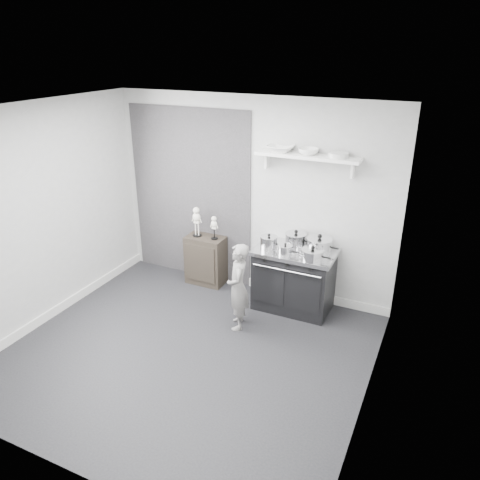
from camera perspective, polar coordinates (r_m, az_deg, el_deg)
name	(u,v)px	position (r m, az deg, el deg)	size (l,w,h in m)	color
ground	(187,353)	(5.57, -6.51, -13.48)	(4.00, 4.00, 0.00)	black
room_shell	(180,214)	(4.95, -7.35, 3.20)	(4.02, 3.62, 2.71)	#A6A6A4
wall_shelf	(307,157)	(5.83, 8.21, 9.98)	(1.30, 0.26, 0.24)	white
stove	(294,279)	(6.21, 6.56, -4.75)	(1.05, 0.65, 0.84)	black
side_cabinet	(206,260)	(6.85, -4.18, -2.44)	(0.56, 0.32, 0.72)	black
child	(238,287)	(5.71, -0.24, -5.73)	(0.41, 0.27, 1.11)	slate
pot_front_left	(269,242)	(6.03, 3.54, -0.27)	(0.31, 0.23, 0.20)	silver
pot_back_left	(296,239)	(6.14, 6.82, 0.08)	(0.37, 0.28, 0.22)	silver
pot_back_right	(319,245)	(6.00, 9.64, -0.59)	(0.42, 0.33, 0.24)	silver
pot_front_right	(312,254)	(5.78, 8.83, -1.75)	(0.36, 0.28, 0.18)	silver
pot_front_center	(285,250)	(5.88, 5.53, -1.19)	(0.27, 0.19, 0.16)	silver
skeleton_full	(197,219)	(6.67, -5.31, 2.51)	(0.14, 0.09, 0.50)	white
skeleton_torso	(214,226)	(6.56, -3.18, 1.71)	(0.11, 0.07, 0.39)	white
bowl_large	(280,149)	(5.92, 4.95, 11.04)	(0.34, 0.34, 0.08)	white
bowl_small	(308,151)	(5.81, 8.33, 10.63)	(0.24, 0.24, 0.08)	white
plate_stack	(338,155)	(5.72, 11.89, 10.10)	(0.24, 0.24, 0.06)	silver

